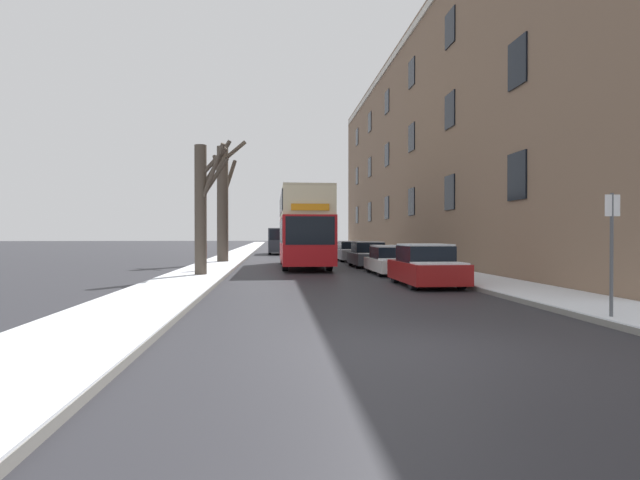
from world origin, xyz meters
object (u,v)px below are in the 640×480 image
at_px(parked_car_2, 368,255).
at_px(parked_car_3, 351,252).
at_px(parked_car_1, 390,261).
at_px(pedestrian_left_sidewalk, 203,255).
at_px(oncoming_van, 279,240).
at_px(bare_tree_left_0, 203,205).
at_px(parked_car_0, 426,267).
at_px(street_sign_post, 612,249).
at_px(bare_tree_left_1, 223,200).
at_px(double_decker_bus, 304,225).

xyz_separation_m(parked_car_2, parked_car_3, (-0.00, 6.37, -0.01)).
relative_size(parked_car_1, pedestrian_left_sidewalk, 2.62).
bearing_deg(oncoming_van, bare_tree_left_0, -97.47).
height_order(parked_car_0, oncoming_van, oncoming_van).
bearing_deg(street_sign_post, parked_car_3, 93.17).
bearing_deg(parked_car_0, parked_car_1, 90.00).
distance_m(bare_tree_left_1, parked_car_1, 13.18).
height_order(parked_car_1, pedestrian_left_sidewalk, pedestrian_left_sidewalk).
bearing_deg(parked_car_0, parked_car_3, 90.00).
bearing_deg(parked_car_0, double_decker_bus, 108.78).
relative_size(parked_car_2, parked_car_3, 0.93).
bearing_deg(street_sign_post, parked_car_0, 100.04).
height_order(bare_tree_left_0, parked_car_3, bare_tree_left_0).
height_order(oncoming_van, street_sign_post, street_sign_post).
xyz_separation_m(parked_car_0, oncoming_van, (-4.87, 31.13, 0.64)).
relative_size(double_decker_bus, parked_car_3, 2.32).
distance_m(bare_tree_left_0, parked_car_2, 11.15).
distance_m(parked_car_0, street_sign_post, 8.05).
bearing_deg(double_decker_bus, parked_car_2, 0.40).
relative_size(parked_car_2, street_sign_post, 1.53).
xyz_separation_m(bare_tree_left_1, double_decker_bus, (4.90, -3.86, -1.65)).
bearing_deg(double_decker_bus, parked_car_0, -71.22).
relative_size(parked_car_1, oncoming_van, 0.78).
distance_m(parked_car_0, oncoming_van, 31.51).
bearing_deg(parked_car_3, parked_car_1, -90.00).
bearing_deg(pedestrian_left_sidewalk, parked_car_0, 146.49).
distance_m(bare_tree_left_1, street_sign_post, 24.92).
distance_m(parked_car_1, street_sign_post, 13.43).
xyz_separation_m(bare_tree_left_1, parked_car_2, (8.62, -3.84, -3.41)).
distance_m(bare_tree_left_1, double_decker_bus, 6.45).
relative_size(bare_tree_left_1, double_decker_bus, 0.78).
relative_size(bare_tree_left_0, parked_car_1, 1.38).
distance_m(pedestrian_left_sidewalk, street_sign_post, 17.47).
xyz_separation_m(parked_car_1, oncoming_van, (-4.87, 25.68, 0.71)).
bearing_deg(parked_car_1, double_decker_bus, 124.12).
bearing_deg(parked_car_3, bare_tree_left_1, -163.60).
bearing_deg(street_sign_post, parked_car_2, 94.24).
bearing_deg(pedestrian_left_sidewalk, bare_tree_left_1, -88.12).
height_order(double_decker_bus, pedestrian_left_sidewalk, double_decker_bus).
bearing_deg(bare_tree_left_0, parked_car_1, 9.34).
xyz_separation_m(bare_tree_left_0, parked_car_1, (8.41, 1.38, -2.47)).
height_order(bare_tree_left_1, oncoming_van, bare_tree_left_1).
xyz_separation_m(parked_car_2, oncoming_van, (-4.87, 20.17, 0.67)).
height_order(parked_car_1, parked_car_3, parked_car_3).
bearing_deg(pedestrian_left_sidewalk, parked_car_2, -149.58).
height_order(pedestrian_left_sidewalk, street_sign_post, street_sign_post).
bearing_deg(street_sign_post, double_decker_bus, 105.21).
bearing_deg(oncoming_van, parked_car_3, -70.57).
xyz_separation_m(bare_tree_left_0, double_decker_bus, (4.70, 6.87, -0.67)).
bearing_deg(double_decker_bus, street_sign_post, -74.79).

